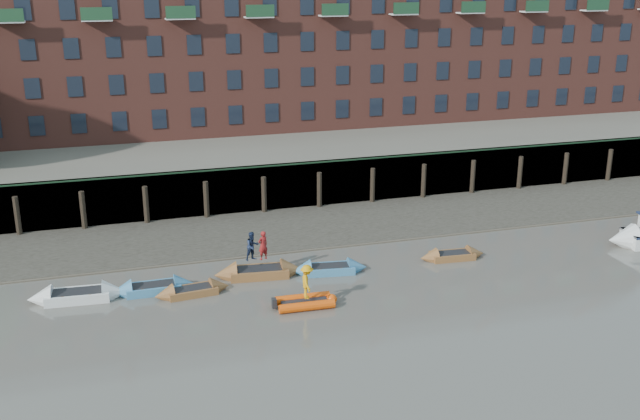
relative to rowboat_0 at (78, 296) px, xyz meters
name	(u,v)px	position (x,y,z in m)	size (l,w,h in m)	color
ground	(416,359)	(14.32, -10.60, -0.26)	(220.00, 220.00, 0.00)	#5A564E
foreshore	(306,227)	(14.32, 7.40, -0.26)	(110.00, 8.00, 0.50)	#3D382F
mud_band	(321,245)	(14.32, 4.00, -0.26)	(110.00, 1.60, 0.10)	#4C4336
river_wall	(290,186)	(14.32, 11.78, 1.34)	(110.00, 1.23, 3.30)	#2D2A26
bank_terrace	(251,143)	(14.32, 25.40, 1.34)	(110.00, 28.00, 3.20)	#5E594D
apartment_terrace	(245,10)	(14.32, 26.39, 12.57)	(80.60, 15.56, 20.98)	brown
rowboat_0	(78,296)	(0.00, 0.00, 0.00)	(5.08, 1.79, 1.45)	silver
rowboat_1	(153,288)	(3.82, -0.11, -0.03)	(4.41, 1.30, 1.28)	teal
rowboat_2	(192,291)	(5.76, -1.00, -0.05)	(4.07, 1.56, 1.15)	brown
rowboat_3	(259,272)	(9.63, 0.34, 0.00)	(5.10, 1.96, 1.44)	brown
rowboat_4	(329,269)	(13.53, -0.26, -0.04)	(4.42, 1.80, 1.24)	teal
rowboat_6	(452,256)	(21.08, -0.34, -0.05)	(4.02, 1.41, 1.15)	brown
rib_tender	(307,302)	(11.18, -4.06, -0.02)	(3.13, 1.55, 0.54)	#E64B09
person_rower_a	(263,245)	(9.90, 0.42, 1.54)	(0.60, 0.39, 1.65)	maroon
person_rower_b	(252,246)	(9.32, 0.49, 1.53)	(0.79, 0.62, 1.63)	#19233F
person_rib_crew	(307,282)	(11.14, -4.14, 1.14)	(1.15, 0.66, 1.77)	orange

